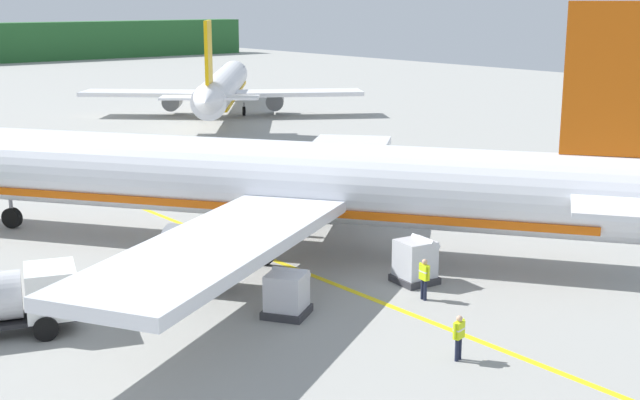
{
  "coord_description": "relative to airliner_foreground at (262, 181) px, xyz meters",
  "views": [
    {
      "loc": [
        -2.77,
        -11.11,
        11.94
      ],
      "look_at": [
        20.76,
        17.99,
        3.14
      ],
      "focal_mm": 47.91,
      "sensor_mm": 36.0,
      "label": 1
    }
  ],
  "objects": [
    {
      "name": "cargo_container_mid",
      "position": [
        2.08,
        -8.42,
        -2.44
      ],
      "size": [
        1.84,
        1.84,
        2.0
      ],
      "color": "#333338",
      "rests_on": "ground"
    },
    {
      "name": "cargo_container_near",
      "position": [
        -4.59,
        -8.09,
        -2.53
      ],
      "size": [
        2.25,
        2.25,
        1.82
      ],
      "color": "#333338",
      "rests_on": "ground"
    },
    {
      "name": "crew_marshaller",
      "position": [
        0.8,
        -10.2,
        -2.37
      ],
      "size": [
        0.28,
        0.63,
        1.73
      ],
      "color": "#191E33",
      "rests_on": "ground"
    },
    {
      "name": "airliner_foreground",
      "position": [
        0.0,
        0.0,
        0.0
      ],
      "size": [
        30.64,
        35.9,
        11.9
      ],
      "color": "silver",
      "rests_on": "ground"
    },
    {
      "name": "crew_loader_left",
      "position": [
        -2.62,
        -15.15,
        -2.45
      ],
      "size": [
        0.62,
        0.32,
        1.61
      ],
      "color": "#191E33",
      "rests_on": "ground"
    },
    {
      "name": "apron_guide_line",
      "position": [
        -0.78,
        -4.54,
        -3.39
      ],
      "size": [
        0.3,
        60.0,
        0.01
      ],
      "primitive_type": "cube",
      "color": "yellow",
      "rests_on": "ground"
    },
    {
      "name": "airliner_mid_apron",
      "position": [
        25.78,
        43.78,
        -0.49
      ],
      "size": [
        25.63,
        29.93,
        10.17
      ],
      "color": "white",
      "rests_on": "ground"
    }
  ]
}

